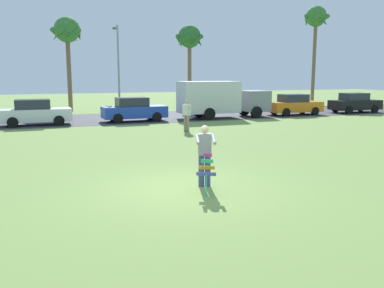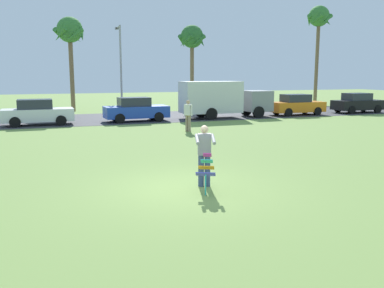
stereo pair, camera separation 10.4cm
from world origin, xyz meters
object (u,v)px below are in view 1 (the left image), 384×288
(kite_held, at_px, (207,168))
(parked_car_black, at_px, (355,103))
(parked_truck_grey_van, at_px, (219,98))
(palm_tree_right_near, at_px, (67,33))
(person_kite_flyer, at_px, (205,153))
(parked_car_blue, at_px, (134,110))
(palm_tree_far_left, at_px, (316,21))
(parked_car_white, at_px, (35,113))
(person_walker_near, at_px, (187,115))
(parked_car_orange, at_px, (294,105))
(palm_tree_centre_far, at_px, (190,40))
(streetlight_pole, at_px, (118,63))

(kite_held, relative_size, parked_car_black, 0.25)
(kite_held, xyz_separation_m, parked_truck_grey_van, (8.22, 17.42, 0.73))
(parked_truck_grey_van, height_order, palm_tree_right_near, palm_tree_right_near)
(person_kite_flyer, height_order, parked_car_blue, person_kite_flyer)
(parked_truck_grey_van, relative_size, palm_tree_far_left, 0.67)
(parked_car_white, bearing_deg, palm_tree_far_left, 19.23)
(person_kite_flyer, distance_m, palm_tree_far_left, 35.86)
(person_walker_near, bearing_deg, parked_car_orange, 28.27)
(palm_tree_far_left, height_order, person_walker_near, palm_tree_far_left)
(palm_tree_right_near, bearing_deg, palm_tree_far_left, 0.65)
(palm_tree_right_near, height_order, palm_tree_centre_far, palm_tree_right_near)
(kite_held, bearing_deg, parked_car_black, 40.46)
(person_kite_flyer, bearing_deg, palm_tree_far_left, 48.72)
(parked_car_blue, relative_size, parked_car_black, 1.01)
(palm_tree_right_near, bearing_deg, parked_car_orange, -30.37)
(streetlight_pole, bearing_deg, parked_car_white, -133.01)
(person_kite_flyer, distance_m, streetlight_pole, 24.03)
(kite_held, relative_size, palm_tree_far_left, 0.10)
(parked_truck_grey_van, distance_m, parked_car_black, 12.22)
(kite_held, xyz_separation_m, person_walker_near, (3.59, 11.51, 0.26))
(parked_car_white, relative_size, streetlight_pole, 0.60)
(parked_car_black, xyz_separation_m, streetlight_pole, (-18.08, 6.99, 3.22))
(parked_car_blue, bearing_deg, parked_car_white, 179.99)
(streetlight_pole, bearing_deg, parked_car_blue, -92.89)
(palm_tree_right_near, bearing_deg, person_kite_flyer, -86.59)
(person_kite_flyer, bearing_deg, palm_tree_right_near, 93.41)
(person_kite_flyer, xyz_separation_m, palm_tree_right_near, (-1.56, 26.07, 5.47))
(parked_car_blue, xyz_separation_m, parked_truck_grey_van, (6.23, 0.00, 0.64))
(parked_truck_grey_van, bearing_deg, parked_car_white, -180.00)
(palm_tree_far_left, bearing_deg, parked_car_blue, -155.79)
(parked_car_white, height_order, parked_car_orange, same)
(kite_held, height_order, palm_tree_far_left, palm_tree_far_left)
(kite_held, bearing_deg, palm_tree_centre_far, 70.61)
(parked_car_blue, bearing_deg, parked_truck_grey_van, 0.01)
(parked_car_orange, relative_size, palm_tree_far_left, 0.42)
(palm_tree_right_near, bearing_deg, parked_car_black, -23.19)
(kite_held, distance_m, parked_car_orange, 22.71)
(parked_car_blue, relative_size, person_walker_near, 2.46)
(palm_tree_right_near, bearing_deg, person_walker_near, -72.04)
(parked_car_white, distance_m, parked_car_blue, 6.17)
(parked_car_black, height_order, streetlight_pole, streetlight_pole)
(palm_tree_far_left, bearing_deg, parked_truck_grey_van, -147.60)
(palm_tree_far_left, bearing_deg, parked_car_white, -160.77)
(parked_car_white, relative_size, person_walker_near, 2.43)
(parked_car_white, bearing_deg, streetlight_pole, 46.99)
(palm_tree_right_near, relative_size, palm_tree_centre_far, 1.02)
(parked_truck_grey_van, bearing_deg, palm_tree_right_near, 135.72)
(parked_truck_grey_van, bearing_deg, palm_tree_far_left, 32.40)
(parked_car_orange, bearing_deg, palm_tree_right_near, 149.63)
(person_kite_flyer, bearing_deg, palm_tree_centre_far, 70.57)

